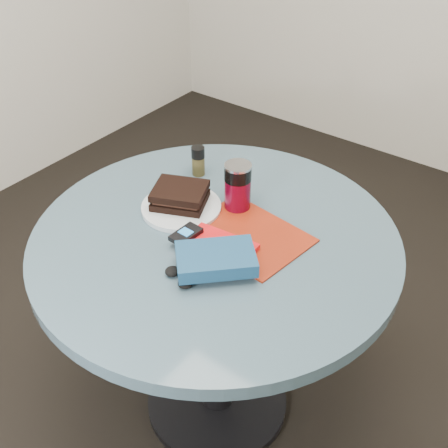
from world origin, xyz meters
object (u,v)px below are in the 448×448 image
Objects in this scene: plate at (181,207)px; mp3_player at (186,234)px; sandwich at (180,195)px; soda_can at (238,187)px; pepper_grinder at (198,161)px; magazine at (248,235)px; headphones at (179,277)px; table at (216,279)px; novel at (216,259)px; red_book at (218,247)px.

mp3_player reaches higher than plate.
mp3_player is at bearing -44.54° from sandwich.
plate is 1.24× the size of sandwich.
pepper_grinder is (-0.20, 0.08, -0.02)m from soda_can.
pepper_grinder is at bearing 159.38° from magazine.
mp3_player is at bearing -44.96° from plate.
pepper_grinder is at bearing 159.69° from soda_can.
soda_can reaches higher than magazine.
headphones is at bearing -79.18° from soda_can.
headphones is at bearing -78.95° from table.
table is 5.18× the size of novel.
table is 0.19m from magazine.
sandwich reaches higher than table.
sandwich is 1.89× the size of headphones.
mp3_player is 0.15m from headphones.
red_book is at bearing 13.48° from mp3_player.
red_book is (-0.02, -0.10, 0.01)m from magazine.
red_book is at bearing 86.03° from headphones.
pepper_grinder is 0.34m from mp3_player.
table is 0.38m from pepper_grinder.
pepper_grinder is 0.46m from novel.
magazine is at bearing 3.86° from plate.
red_book is 1.87× the size of headphones.
table is 0.26m from sandwich.
magazine is at bearing -41.97° from soda_can.
plate is 0.74× the size of magazine.
mp3_player is at bearing -171.87° from red_book.
plate is 0.22m from magazine.
sandwich reaches higher than plate.
pepper_grinder is (-0.23, 0.21, 0.21)m from table.
soda_can is at bearing -20.31° from pepper_grinder.
plate is 1.60× the size of soda_can.
sandwich is at bearing 164.74° from table.
novel is at bearing -65.40° from soda_can.
table is 5.42× the size of sandwich.
soda_can is 0.47× the size of magazine.
red_book is at bearing -46.18° from table.
sandwich is 0.16m from mp3_player.
soda_can reaches higher than sandwich.
red_book and headphones have the same top height.
headphones is (0.20, -0.24, -0.03)m from sandwich.
plate is 0.15m from mp3_player.
soda_can is at bearing 40.02° from plate.
sandwich is 1.29× the size of soda_can.
red_book is (0.20, -0.09, 0.01)m from plate.
pepper_grinder is 0.31× the size of magazine.
magazine is 3.50× the size of mp3_player.
pepper_grinder reaches higher than headphones.
novel reaches higher than mp3_player.
mp3_player is at bearing 117.53° from novel.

